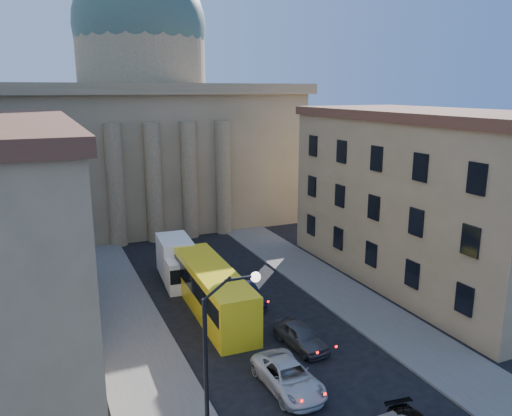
# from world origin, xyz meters

# --- Properties ---
(sidewalk_left) EXTENTS (5.00, 60.00, 0.15)m
(sidewalk_left) POSITION_xyz_m (-8.50, 18.00, 0.07)
(sidewalk_left) COLOR #5A5752
(sidewalk_left) RESTS_ON ground
(sidewalk_right) EXTENTS (5.00, 60.00, 0.15)m
(sidewalk_right) POSITION_xyz_m (8.50, 18.00, 0.07)
(sidewalk_right) COLOR #5A5752
(sidewalk_right) RESTS_ON ground
(church) EXTENTS (68.02, 28.76, 36.60)m
(church) POSITION_xyz_m (0.00, 55.47, 11.88)
(church) COLOR olive
(church) RESTS_ON ground
(building_right) EXTENTS (11.60, 26.60, 14.70)m
(building_right) POSITION_xyz_m (17.00, 22.00, 7.42)
(building_right) COLOR tan
(building_right) RESTS_ON ground
(street_lamp) EXTENTS (2.62, 0.44, 8.83)m
(street_lamp) POSITION_xyz_m (-6.97, 8.00, 5.29)
(street_lamp) COLOR black
(street_lamp) RESTS_ON ground
(car_left_mid) EXTENTS (2.65, 5.51, 1.51)m
(car_left_mid) POSITION_xyz_m (-1.54, 11.80, 0.76)
(car_left_mid) COLOR silver
(car_left_mid) RESTS_ON ground
(car_right_far) EXTENTS (2.34, 4.72, 1.55)m
(car_right_far) POSITION_xyz_m (1.36, 15.66, 0.77)
(car_right_far) COLOR #454549
(car_right_far) RESTS_ON ground
(car_right_distant) EXTENTS (1.53, 4.36, 1.43)m
(car_right_distant) POSITION_xyz_m (0.80, 23.39, 0.72)
(car_right_distant) COLOR black
(car_right_distant) RESTS_ON ground
(city_bus) EXTENTS (3.23, 12.61, 3.53)m
(city_bus) POSITION_xyz_m (-2.23, 22.74, 1.90)
(city_bus) COLOR yellow
(city_bus) RESTS_ON ground
(box_truck) EXTENTS (3.05, 6.79, 3.64)m
(box_truck) POSITION_xyz_m (-2.97, 30.13, 1.72)
(box_truck) COLOR white
(box_truck) RESTS_ON ground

